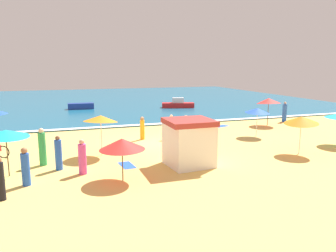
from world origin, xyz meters
name	(u,v)px	position (x,y,z in m)	size (l,w,h in m)	color
ground_plane	(149,143)	(0.00, 0.00, 0.00)	(60.00, 60.00, 0.00)	#EDBC60
ocean_water	(99,100)	(0.00, 28.00, 0.05)	(60.00, 44.00, 0.10)	#196084
wave_breaker_foam	(130,125)	(0.00, 6.30, 0.10)	(57.00, 0.70, 0.01)	white
lifeguard_cabana	(189,142)	(0.67, -5.25, 1.22)	(2.33, 2.28, 2.40)	white
beach_umbrella_0	(122,144)	(-2.99, -6.46, 1.68)	(2.59, 2.58, 1.95)	#4C3823
beach_umbrella_1	(257,111)	(7.95, -0.36, 1.88)	(2.33, 2.33, 2.10)	silver
beach_umbrella_3	(301,120)	(7.60, -5.27, 2.00)	(2.69, 2.68, 2.31)	silver
beach_umbrella_6	(101,119)	(-3.34, -1.96, 2.14)	(2.72, 2.72, 2.40)	silver
beach_umbrella_7	(5,133)	(-7.90, -4.18, 2.03)	(2.95, 2.94, 2.25)	#4C3823
beach_umbrella_8	(269,101)	(11.40, 3.19, 2.10)	(2.07, 2.10, 2.41)	#4C3823
beachgoer_0	(186,131)	(2.14, -1.11, 0.92)	(0.48, 0.48, 1.94)	green
beachgoer_1	(285,113)	(13.89, 4.18, 0.85)	(0.54, 0.54, 1.83)	blue
beachgoer_2	(142,128)	(-0.14, 1.28, 0.77)	(0.44, 0.44, 1.60)	orange
beachgoer_4	(25,168)	(-7.02, -5.73, 0.80)	(0.46, 0.46, 1.68)	blue
beachgoer_5	(42,148)	(-6.45, -2.88, 0.92)	(0.43, 0.43, 1.95)	green
beachgoer_6	(58,154)	(-5.68, -3.93, 0.80)	(0.48, 0.48, 1.72)	blue
beachgoer_7	(171,127)	(1.85, 0.92, 0.81)	(0.39, 0.39, 1.70)	#D84CA5
beachgoer_8	(82,158)	(-4.61, -4.95, 0.78)	(0.53, 0.53, 1.69)	#D84CA5
beachgoer_10	(0,180)	(-7.78, -7.11, 0.81)	(0.36, 0.36, 1.71)	black
beach_towel_2	(220,126)	(7.23, 3.95, 0.01)	(1.85, 1.26, 0.01)	blue
beach_towel_3	(127,165)	(-2.37, -4.28, 0.01)	(0.78, 1.37, 0.01)	blue
small_boat_0	(178,104)	(7.92, 16.00, 0.49)	(3.95, 2.14, 1.18)	red
small_boat_1	(81,106)	(-3.15, 18.37, 0.44)	(2.92, 1.10, 0.67)	navy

